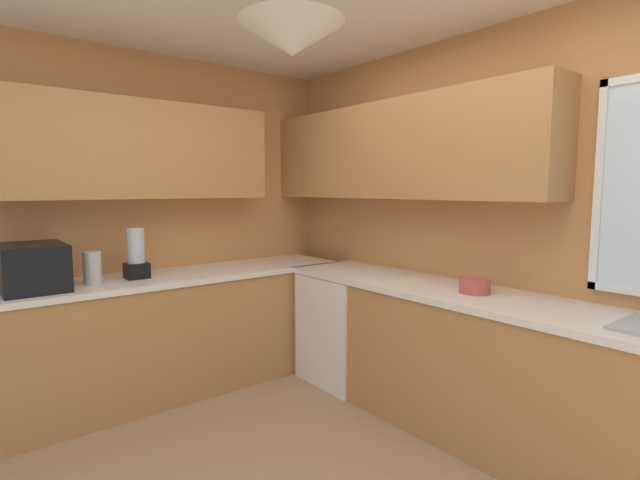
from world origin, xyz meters
The scene contains 8 objects.
room_shell centered at (-0.78, 0.59, 1.82)m, with size 4.23×3.40×2.61m.
counter_run_left centered at (-1.75, 0.00, 0.45)m, with size 0.65×3.01×0.89m.
counter_run_back centered at (0.21, 1.33, 0.45)m, with size 3.32×0.65×0.89m.
dishwasher centered at (-1.09, 1.30, 0.42)m, with size 0.60×0.60×0.85m, color white.
microwave centered at (-1.75, -0.75, 1.04)m, with size 0.48×0.36×0.29m, color black.
kettle centered at (-1.73, -0.41, 1.00)m, with size 0.12×0.12×0.22m, color #B7B7BC.
bowl centered at (0.03, 1.33, 0.94)m, with size 0.19×0.19×0.09m, color #B74C42.
blender_appliance centered at (-1.75, -0.12, 1.05)m, with size 0.15×0.15×0.36m.
Camera 1 is at (1.65, -1.16, 1.52)m, focal length 26.54 mm.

